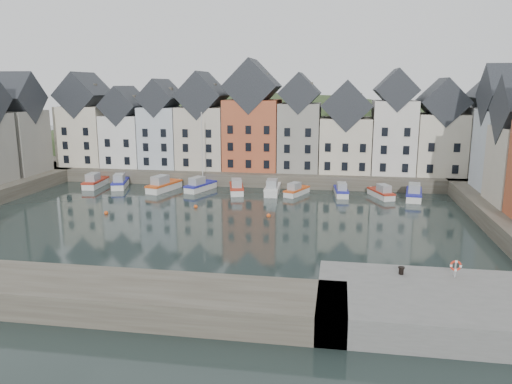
% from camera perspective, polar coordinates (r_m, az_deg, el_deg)
% --- Properties ---
extents(ground, '(260.00, 260.00, 0.00)m').
position_cam_1_polar(ground, '(56.81, -5.28, -3.88)').
color(ground, black).
rests_on(ground, ground).
extents(far_quay, '(90.00, 16.00, 2.00)m').
position_cam_1_polar(far_quay, '(85.23, -0.19, 2.25)').
color(far_quay, '#474136').
rests_on(far_quay, ground).
extents(near_quay, '(18.00, 10.00, 2.00)m').
position_cam_1_polar(near_quay, '(36.74, 21.56, -12.19)').
color(near_quay, '#60605E').
rests_on(near_quay, ground).
extents(near_wall, '(50.00, 6.00, 2.00)m').
position_cam_1_polar(near_wall, '(41.72, -27.05, -9.75)').
color(near_wall, '#474136').
rests_on(near_wall, ground).
extents(hillside, '(153.60, 70.40, 64.00)m').
position_cam_1_polar(hillside, '(114.70, 2.01, -4.91)').
color(hillside, '#27351A').
rests_on(hillside, ground).
extents(far_terrace, '(72.37, 8.16, 17.78)m').
position_cam_1_polar(far_terrace, '(81.78, 1.81, 7.39)').
color(far_terrace, beige).
rests_on(far_terrace, far_quay).
extents(mooring_buoys, '(20.50, 5.50, 0.50)m').
position_cam_1_polar(mooring_buoys, '(62.79, -7.59, -2.24)').
color(mooring_buoys, '#DD511A').
rests_on(mooring_buoys, ground).
extents(boat_a, '(2.56, 6.65, 2.50)m').
position_cam_1_polar(boat_a, '(82.01, -17.89, 1.08)').
color(boat_a, silver).
rests_on(boat_a, ground).
extents(boat_b, '(3.57, 6.61, 2.43)m').
position_cam_1_polar(boat_b, '(80.52, -15.26, 1.03)').
color(boat_b, silver).
rests_on(boat_b, ground).
extents(boat_c, '(3.84, 7.22, 2.65)m').
position_cam_1_polar(boat_c, '(76.41, -10.54, 0.73)').
color(boat_c, silver).
rests_on(boat_c, ground).
extents(boat_d, '(3.85, 6.53, 11.92)m').
position_cam_1_polar(boat_d, '(75.73, -6.43, 0.75)').
color(boat_d, silver).
rests_on(boat_d, ground).
extents(boat_e, '(3.35, 6.51, 2.39)m').
position_cam_1_polar(boat_e, '(73.79, -2.25, 0.46)').
color(boat_e, silver).
rests_on(boat_e, ground).
extents(boat_f, '(2.25, 6.49, 2.46)m').
position_cam_1_polar(boat_f, '(73.09, 1.89, 0.37)').
color(boat_f, silver).
rests_on(boat_f, ground).
extents(boat_g, '(3.60, 5.67, 2.09)m').
position_cam_1_polar(boat_g, '(72.48, 4.62, 0.15)').
color(boat_g, silver).
rests_on(boat_g, ground).
extents(boat_h, '(2.26, 5.75, 2.15)m').
position_cam_1_polar(boat_h, '(73.03, 9.70, 0.12)').
color(boat_h, silver).
rests_on(boat_h, ground).
extents(boat_i, '(3.71, 5.90, 2.17)m').
position_cam_1_polar(boat_i, '(72.78, 14.14, -0.12)').
color(boat_i, silver).
rests_on(boat_i, ground).
extents(boat_j, '(2.97, 6.89, 2.56)m').
position_cam_1_polar(boat_j, '(72.99, 17.60, -0.19)').
color(boat_j, silver).
rests_on(boat_j, ground).
extents(mooring_bollard, '(0.48, 0.48, 0.56)m').
position_cam_1_polar(mooring_bollard, '(38.51, 16.27, -8.57)').
color(mooring_bollard, black).
rests_on(mooring_bollard, near_quay).
extents(life_ring_post, '(0.80, 0.17, 1.30)m').
position_cam_1_polar(life_ring_post, '(38.96, 21.85, -7.87)').
color(life_ring_post, gray).
rests_on(life_ring_post, near_quay).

